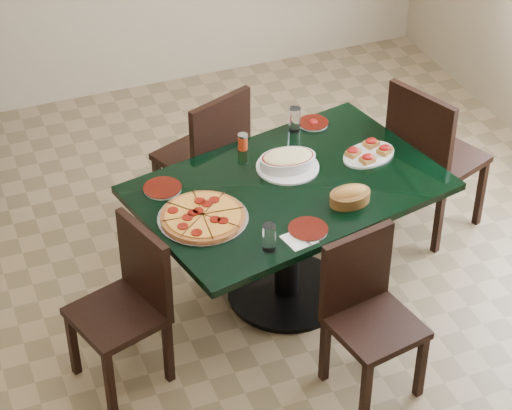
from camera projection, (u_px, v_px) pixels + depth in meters
name	position (u px, v px, depth m)	size (l,w,h in m)	color
floor	(239.00, 328.00, 5.41)	(5.50, 5.50, 0.00)	olive
main_table	(288.00, 213.00, 5.30)	(1.74, 1.31, 0.75)	black
chair_far	(209.00, 152.00, 5.86)	(0.56, 0.56, 0.93)	black
chair_near	(367.00, 307.00, 4.84)	(0.47, 0.47, 0.86)	black
chair_right	(429.00, 152.00, 5.79)	(0.60, 0.60, 0.99)	black
chair_left	(129.00, 298.00, 4.88)	(0.51, 0.51, 0.87)	black
pepperoni_pizza	(203.00, 217.00, 4.94)	(0.46, 0.46, 0.04)	#AEAFB5
lasagna_casserole	(288.00, 161.00, 5.29)	(0.34, 0.34, 0.09)	silver
bread_basket	(350.00, 196.00, 5.04)	(0.23, 0.17, 0.09)	brown
bruschetta_platter	(369.00, 152.00, 5.40)	(0.37, 0.31, 0.05)	silver
side_plate_near	(308.00, 229.00, 4.87)	(0.20, 0.20, 0.02)	silver
side_plate_far_r	(313.00, 123.00, 5.67)	(0.17, 0.17, 0.03)	silver
side_plate_far_l	(162.00, 188.00, 5.15)	(0.20, 0.20, 0.02)	silver
napkin_setting	(300.00, 239.00, 4.82)	(0.16, 0.16, 0.01)	white
water_glass_a	(295.00, 119.00, 5.58)	(0.07, 0.07, 0.14)	white
water_glass_b	(269.00, 238.00, 4.72)	(0.07, 0.07, 0.14)	white
pepper_shaker	(243.00, 142.00, 5.44)	(0.05, 0.05, 0.09)	red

